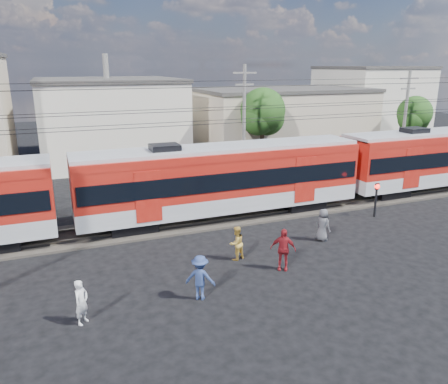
{
  "coord_description": "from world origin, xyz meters",
  "views": [
    {
      "loc": [
        -7.08,
        -13.95,
        8.44
      ],
      "look_at": [
        0.46,
        5.0,
        2.48
      ],
      "focal_mm": 35.0,
      "sensor_mm": 36.0,
      "label": 1
    }
  ],
  "objects": [
    {
      "name": "ground",
      "position": [
        0.0,
        0.0,
        0.0
      ],
      "size": [
        120.0,
        120.0,
        0.0
      ],
      "primitive_type": "plane",
      "color": "black",
      "rests_on": "ground"
    },
    {
      "name": "tree_far",
      "position": [
        24.19,
        17.09,
        3.99
      ],
      "size": [
        3.36,
        3.12,
        5.76
      ],
      "color": "#382619",
      "rests_on": "ground"
    },
    {
      "name": "pedestrian_b",
      "position": [
        0.11,
        2.62,
        0.78
      ],
      "size": [
        0.91,
        0.81,
        1.56
      ],
      "primitive_type": "imported",
      "rotation": [
        0.0,
        0.0,
        3.48
      ],
      "color": "gold",
      "rests_on": "ground"
    },
    {
      "name": "utility_pole_east",
      "position": [
        20.0,
        14.0,
        4.28
      ],
      "size": [
        1.8,
        0.24,
        8.0
      ],
      "color": "slate",
      "rests_on": "ground"
    },
    {
      "name": "utility_pole_mid",
      "position": [
        6.0,
        15.0,
        4.53
      ],
      "size": [
        1.8,
        0.24,
        8.5
      ],
      "color": "slate",
      "rests_on": "ground"
    },
    {
      "name": "tree_near",
      "position": [
        9.19,
        18.09,
        4.66
      ],
      "size": [
        3.82,
        3.64,
        6.72
      ],
      "color": "#382619",
      "rests_on": "ground"
    },
    {
      "name": "pedestrian_c",
      "position": [
        -2.5,
        -0.05,
        0.87
      ],
      "size": [
        1.29,
        1.14,
        1.74
      ],
      "primitive_type": "imported",
      "rotation": [
        0.0,
        0.0,
        2.59
      ],
      "color": "navy",
      "rests_on": "ground"
    },
    {
      "name": "building_east",
      "position": [
        28.0,
        28.0,
        4.16
      ],
      "size": [
        10.2,
        10.2,
        8.3
      ],
      "color": "beige",
      "rests_on": "ground"
    },
    {
      "name": "rail_near",
      "position": [
        0.0,
        7.25,
        0.18
      ],
      "size": [
        70.0,
        0.12,
        0.12
      ],
      "primitive_type": "cube",
      "color": "#59544C",
      "rests_on": "track_bed"
    },
    {
      "name": "pedestrian_e",
      "position": [
        4.96,
        3.08,
        0.82
      ],
      "size": [
        0.76,
        0.93,
        1.65
      ],
      "primitive_type": "imported",
      "rotation": [
        0.0,
        0.0,
        1.91
      ],
      "color": "#4D4E53",
      "rests_on": "ground"
    },
    {
      "name": "pedestrian_d",
      "position": [
        1.55,
        0.98,
        0.92
      ],
      "size": [
        1.16,
        0.96,
        1.85
      ],
      "primitive_type": "imported",
      "rotation": [
        0.0,
        0.0,
        -0.56
      ],
      "color": "maroon",
      "rests_on": "ground"
    },
    {
      "name": "commuter_train",
      "position": [
        1.74,
        8.0,
        2.4
      ],
      "size": [
        50.3,
        3.08,
        4.17
      ],
      "color": "black",
      "rests_on": "ground"
    },
    {
      "name": "pedestrian_a",
      "position": [
        -6.72,
        -0.09,
        0.79
      ],
      "size": [
        0.67,
        0.68,
        1.58
      ],
      "primitive_type": "imported",
      "rotation": [
        0.0,
        0.0,
        0.84
      ],
      "color": "white",
      "rests_on": "ground"
    },
    {
      "name": "catenary",
      "position": [
        -8.65,
        8.0,
        5.14
      ],
      "size": [
        70.0,
        9.3,
        7.52
      ],
      "color": "black",
      "rests_on": "ground"
    },
    {
      "name": "rail_far",
      "position": [
        0.0,
        8.75,
        0.18
      ],
      "size": [
        70.0,
        0.12,
        0.12
      ],
      "primitive_type": "cube",
      "color": "#59544C",
      "rests_on": "track_bed"
    },
    {
      "name": "track_bed",
      "position": [
        0.0,
        8.0,
        0.06
      ],
      "size": [
        70.0,
        3.4,
        0.12
      ],
      "primitive_type": "cube",
      "color": "#2D2823",
      "rests_on": "ground"
    },
    {
      "name": "building_midwest",
      "position": [
        -2.0,
        27.0,
        3.66
      ],
      "size": [
        12.24,
        12.24,
        7.3
      ],
      "color": "beige",
      "rests_on": "ground"
    },
    {
      "name": "car_silver",
      "position": [
        19.92,
        12.84,
        0.63
      ],
      "size": [
        3.81,
        1.75,
        1.27
      ],
      "primitive_type": "imported",
      "rotation": [
        0.0,
        0.0,
        1.5
      ],
      "color": "#B2B4B9",
      "rests_on": "ground"
    },
    {
      "name": "crossing_signal",
      "position": [
        9.79,
        4.95,
        1.39
      ],
      "size": [
        0.29,
        0.29,
        2.0
      ],
      "color": "black",
      "rests_on": "ground"
    },
    {
      "name": "building_mideast",
      "position": [
        14.0,
        24.0,
        3.16
      ],
      "size": [
        16.32,
        10.2,
        6.3
      ],
      "color": "tan",
      "rests_on": "ground"
    }
  ]
}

